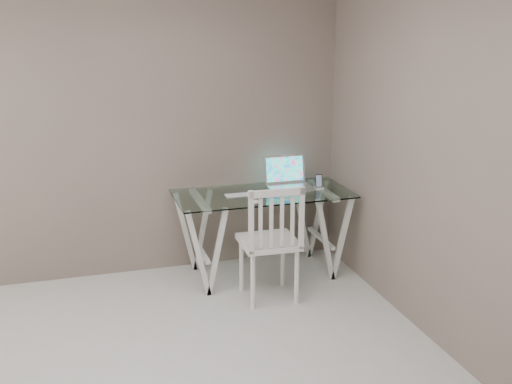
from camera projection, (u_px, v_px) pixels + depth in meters
room at (130, 123)px, 3.17m from camera, size 4.50×4.52×2.71m
desk at (263, 233)px, 5.57m from camera, size 1.50×0.70×0.75m
chair at (272, 238)px, 5.01m from camera, size 0.45×0.45×0.97m
laptop at (288, 180)px, 5.65m from camera, size 0.38×0.32×0.27m
keyboard at (241, 195)px, 5.40m from camera, size 0.29×0.12×0.01m
mouse at (255, 202)px, 5.17m from camera, size 0.10×0.06×0.03m
phone_dock at (319, 185)px, 5.58m from camera, size 0.07×0.07×0.13m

